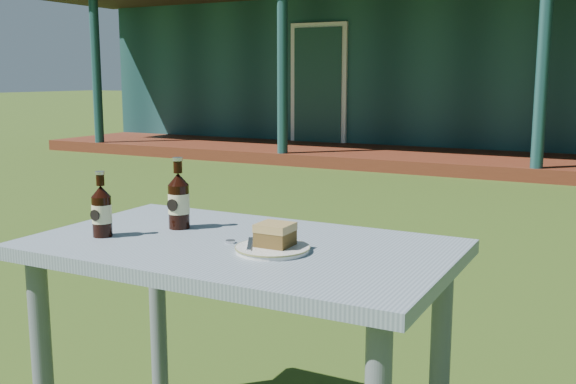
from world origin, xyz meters
The scene contains 8 objects.
ground centered at (0.00, 0.00, 0.00)m, with size 80.00×80.00×0.00m, color #334916.
cafe_table centered at (0.00, -1.60, 0.62)m, with size 1.20×0.70×0.72m.
plate centered at (0.13, -1.65, 0.73)m, with size 0.20×0.20×0.01m.
cake_slice centered at (0.13, -1.63, 0.77)m, with size 0.09×0.09×0.06m.
fork centered at (0.07, -1.66, 0.74)m, with size 0.01×0.14×0.00m, color silver.
cola_bottle_near centered at (-0.26, -1.53, 0.81)m, with size 0.07×0.07×0.22m.
cola_bottle_far centered at (-0.40, -1.72, 0.80)m, with size 0.06×0.06×0.19m.
bottle_cap centered at (-0.02, -1.62, 0.72)m, with size 0.03×0.03×0.01m, color silver.
Camera 1 is at (0.98, -3.19, 1.19)m, focal length 42.00 mm.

